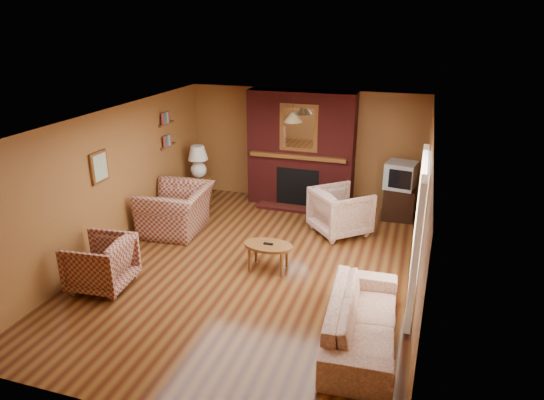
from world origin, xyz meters
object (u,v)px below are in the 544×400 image
(coffee_table, at_px, (268,248))
(plaid_loveseat, at_px, (177,209))
(table_lamp, at_px, (198,160))
(crt_tv, at_px, (401,175))
(plaid_armchair, at_px, (101,263))
(tv_stand, at_px, (398,203))
(side_table, at_px, (200,190))
(fireplace, at_px, (301,150))
(floral_armchair, at_px, (341,211))
(floral_sofa, at_px, (362,320))

(coffee_table, bearing_deg, plaid_loveseat, 156.50)
(table_lamp, distance_m, crt_tv, 4.16)
(coffee_table, bearing_deg, table_lamp, 134.10)
(plaid_armchair, relative_size, tv_stand, 1.32)
(plaid_armchair, xyz_separation_m, table_lamp, (-0.15, 3.66, 0.55))
(coffee_table, distance_m, crt_tv, 3.34)
(table_lamp, bearing_deg, side_table, 0.00)
(plaid_loveseat, xyz_separation_m, table_lamp, (-0.25, 1.50, 0.52))
(fireplace, distance_m, crt_tv, 2.08)
(plaid_armchair, distance_m, coffee_table, 2.52)
(fireplace, distance_m, floral_armchair, 1.80)
(plaid_armchair, bearing_deg, side_table, 177.52)
(fireplace, relative_size, crt_tv, 3.81)
(plaid_loveseat, height_order, table_lamp, table_lamp)
(floral_armchair, distance_m, crt_tv, 1.50)
(floral_armchair, bearing_deg, fireplace, -0.23)
(fireplace, xyz_separation_m, plaid_armchair, (-1.95, -4.20, -0.79))
(plaid_loveseat, relative_size, crt_tv, 2.05)
(plaid_loveseat, distance_m, coffee_table, 2.28)
(tv_stand, bearing_deg, floral_sofa, -94.53)
(side_table, bearing_deg, plaid_loveseat, -80.56)
(floral_armchair, height_order, coffee_table, floral_armchair)
(fireplace, relative_size, floral_armchair, 2.54)
(plaid_armchair, xyz_separation_m, side_table, (-0.15, 3.66, -0.11))
(floral_sofa, relative_size, side_table, 3.78)
(fireplace, relative_size, plaid_armchair, 2.82)
(plaid_armchair, relative_size, floral_sofa, 0.41)
(plaid_loveseat, bearing_deg, table_lamp, -175.87)
(plaid_armchair, xyz_separation_m, tv_stand, (4.00, 4.01, -0.07))
(side_table, bearing_deg, coffee_table, -45.90)
(floral_sofa, distance_m, floral_armchair, 3.22)
(fireplace, distance_m, plaid_armchair, 4.70)
(floral_armchair, bearing_deg, crt_tv, -84.58)
(floral_sofa, height_order, coffee_table, floral_sofa)
(crt_tv, bearing_deg, coffee_table, -123.34)
(coffee_table, bearing_deg, floral_armchair, 63.85)
(crt_tv, bearing_deg, table_lamp, -175.26)
(side_table, bearing_deg, crt_tv, 4.74)
(tv_stand, bearing_deg, coffee_table, -125.75)
(floral_sofa, distance_m, side_table, 5.52)
(tv_stand, bearing_deg, crt_tv, -92.47)
(fireplace, height_order, side_table, fireplace)
(plaid_armchair, height_order, side_table, plaid_armchair)
(plaid_armchair, relative_size, table_lamp, 1.22)
(fireplace, xyz_separation_m, crt_tv, (2.05, -0.19, -0.28))
(floral_armchair, xyz_separation_m, crt_tv, (0.97, 1.04, 0.47))
(tv_stand, relative_size, crt_tv, 1.02)
(tv_stand, bearing_deg, table_lamp, -177.64)
(side_table, relative_size, crt_tv, 0.87)
(coffee_table, distance_m, table_lamp, 3.41)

